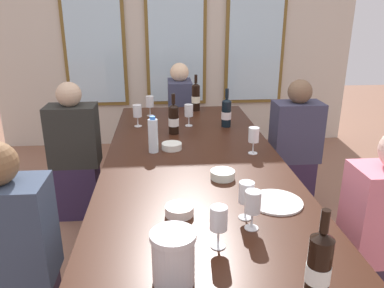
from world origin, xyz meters
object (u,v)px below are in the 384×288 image
(wine_bottle_2, at_px, (196,97))
(wine_glass_0, at_px, (189,112))
(white_plate_0, at_px, (275,202))
(wine_glass_5, at_px, (254,136))
(seated_person_2, at_px, (75,155))
(wine_bottle_1, at_px, (226,112))
(wine_glass_4, at_px, (137,112))
(seated_person_3, at_px, (294,151))
(seated_person_1, at_px, (382,242))
(tasting_bowl_0, at_px, (172,146))
(tasting_bowl_1, at_px, (179,210))
(wine_glass_6, at_px, (246,194))
(tasting_bowl_2, at_px, (223,175))
(seated_person_4, at_px, (180,119))
(wine_glass_3, at_px, (219,219))
(wine_glass_2, at_px, (150,102))
(water_bottle, at_px, (153,135))
(metal_pitcher, at_px, (173,257))
(dining_table, at_px, (194,167))
(wine_glass_1, at_px, (253,204))
(seated_person_0, at_px, (14,263))
(wine_bottle_3, at_px, (174,119))
(wine_bottle_0, at_px, (319,267))

(wine_bottle_2, height_order, wine_glass_0, wine_bottle_2)
(white_plate_0, xyz_separation_m, wine_glass_0, (-0.32, 1.31, 0.11))
(wine_glass_5, relative_size, seated_person_2, 0.16)
(wine_bottle_1, distance_m, wine_glass_4, 0.70)
(seated_person_3, bearing_deg, white_plate_0, -113.57)
(wine_bottle_2, xyz_separation_m, seated_person_1, (0.76, -1.85, -0.34))
(wine_bottle_1, distance_m, tasting_bowl_0, 0.66)
(white_plate_0, distance_m, tasting_bowl_1, 0.47)
(wine_glass_6, relative_size, seated_person_3, 0.16)
(wine_glass_5, distance_m, seated_person_2, 1.45)
(tasting_bowl_2, height_order, wine_glass_5, wine_glass_5)
(tasting_bowl_2, relative_size, seated_person_1, 0.12)
(seated_person_4, bearing_deg, wine_glass_3, -89.68)
(wine_glass_2, bearing_deg, seated_person_3, -18.84)
(tasting_bowl_1, relative_size, wine_glass_0, 0.74)
(water_bottle, height_order, wine_glass_2, water_bottle)
(seated_person_2, relative_size, seated_person_4, 1.00)
(white_plate_0, relative_size, wine_glass_5, 1.49)
(water_bottle, height_order, wine_glass_6, water_bottle)
(wine_glass_3, relative_size, wine_glass_6, 1.00)
(metal_pitcher, relative_size, water_bottle, 0.79)
(dining_table, bearing_deg, wine_bottle_2, 84.16)
(water_bottle, relative_size, seated_person_4, 0.22)
(wine_glass_2, relative_size, seated_person_2, 0.16)
(white_plate_0, distance_m, wine_glass_4, 1.52)
(wine_bottle_1, distance_m, wine_glass_2, 0.71)
(wine_glass_3, distance_m, seated_person_3, 1.83)
(wine_glass_0, relative_size, wine_glass_6, 1.00)
(wine_glass_1, distance_m, wine_glass_2, 1.91)
(wine_glass_1, xyz_separation_m, seated_person_0, (-1.06, 0.14, -0.33))
(metal_pitcher, distance_m, wine_glass_5, 1.30)
(wine_glass_0, bearing_deg, dining_table, -91.78)
(wine_glass_0, distance_m, wine_glass_1, 1.53)
(water_bottle, bearing_deg, tasting_bowl_2, -49.19)
(metal_pitcher, distance_m, wine_bottle_3, 1.63)
(white_plate_0, bearing_deg, wine_glass_6, -144.52)
(metal_pitcher, bearing_deg, wine_glass_6, 49.56)
(wine_bottle_2, xyz_separation_m, seated_person_3, (0.76, -0.55, -0.34))
(tasting_bowl_1, bearing_deg, white_plate_0, 8.79)
(metal_pitcher, relative_size, wine_glass_4, 1.09)
(wine_bottle_3, relative_size, seated_person_0, 0.27)
(dining_table, xyz_separation_m, tasting_bowl_0, (-0.13, 0.19, 0.08))
(water_bottle, height_order, wine_glass_5, water_bottle)
(tasting_bowl_0, xyz_separation_m, wine_glass_5, (0.52, -0.12, 0.10))
(wine_glass_6, height_order, seated_person_1, seated_person_1)
(white_plate_0, xyz_separation_m, wine_glass_2, (-0.63, 1.64, 0.12))
(wine_glass_0, bearing_deg, wine_glass_2, 133.34)
(white_plate_0, xyz_separation_m, wine_glass_4, (-0.72, 1.33, 0.11))
(tasting_bowl_0, bearing_deg, dining_table, -54.82)
(wine_bottle_0, distance_m, wine_glass_6, 0.53)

